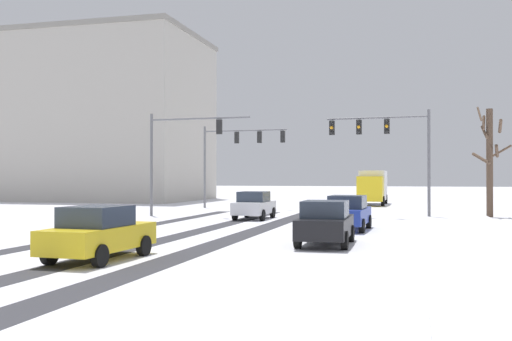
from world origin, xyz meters
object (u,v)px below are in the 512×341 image
office_building_far_left_block (77,120)px  box_truck_delivery (373,186)px  traffic_signal_far_left (237,147)px  traffic_signal_near_left (178,145)px  car_black_third (325,223)px  car_yellow_cab_fourth (99,233)px  traffic_signal_near_right (387,139)px  car_white_lead (254,205)px  bare_tree_sidewalk_far (490,158)px  car_blue_second (348,213)px

office_building_far_left_block → box_truck_delivery: bearing=-6.9°
traffic_signal_far_left → traffic_signal_near_left: same height
traffic_signal_near_left → car_black_third: traffic_signal_near_left is taller
office_building_far_left_block → car_yellow_cab_fourth: bearing=-57.7°
traffic_signal_near_right → car_yellow_cab_fourth: 22.78m
traffic_signal_far_left → car_black_third: (10.31, -23.23, -4.00)m
traffic_signal_far_left → car_white_lead: size_ratio=1.68×
car_yellow_cab_fourth → box_truck_delivery: (5.53, 37.81, 0.82)m
car_yellow_cab_fourth → box_truck_delivery: box_truck_delivery is taller
traffic_signal_near_left → bare_tree_sidewalk_far: size_ratio=0.97×
car_white_lead → car_blue_second: 8.49m
traffic_signal_near_left → office_building_far_left_block: 31.29m
traffic_signal_near_right → traffic_signal_near_left: (-12.70, -2.20, -0.33)m
traffic_signal_near_right → car_white_lead: size_ratio=1.58×
box_truck_delivery → bare_tree_sidewalk_far: bare_tree_sidewalk_far is taller
traffic_signal_near_left → car_blue_second: 13.81m
traffic_signal_far_left → car_blue_second: bearing=-58.3°
car_blue_second → car_black_third: same height
traffic_signal_far_left → car_blue_second: size_ratio=1.66×
traffic_signal_near_left → car_yellow_cab_fourth: 19.99m
car_black_third → box_truck_delivery: bearing=90.8°
car_black_third → bare_tree_sidewalk_far: (7.63, 17.62, 2.81)m
car_white_lead → office_building_far_left_block: 36.37m
traffic_signal_near_right → bare_tree_sidewalk_far: size_ratio=0.94×
traffic_signal_near_right → car_black_third: 16.08m
traffic_signal_near_left → traffic_signal_near_right: bearing=9.8°
traffic_signal_near_left → bare_tree_sidewalk_far: bearing=12.9°
traffic_signal_far_left → traffic_signal_near_left: size_ratio=1.03×
traffic_signal_near_right → car_blue_second: traffic_signal_near_right is taller
box_truck_delivery → traffic_signal_near_left: bearing=-119.7°
traffic_signal_near_right → car_blue_second: (-1.37, -9.21, -3.98)m
bare_tree_sidewalk_far → office_building_far_left_block: (-39.95, 18.38, 5.06)m
car_blue_second → box_truck_delivery: box_truck_delivery is taller
car_blue_second → office_building_far_left_block: (-32.45, 29.70, 7.87)m
car_yellow_cab_fourth → traffic_signal_near_right: bearing=70.5°
traffic_signal_near_right → traffic_signal_near_left: bearing=-170.2°
bare_tree_sidewalk_far → box_truck_delivery: bearing=119.0°
car_white_lead → car_blue_second: (6.10, -5.91, 0.00)m
bare_tree_sidewalk_far → office_building_far_left_block: 44.27m
traffic_signal_near_right → box_truck_delivery: (-1.95, 16.66, -3.16)m
traffic_signal_near_right → office_building_far_left_block: (-33.82, 20.49, 3.89)m
traffic_signal_far_left → office_building_far_left_block: size_ratio=0.25×
traffic_signal_far_left → bare_tree_sidewalk_far: size_ratio=1.00×
traffic_signal_far_left → bare_tree_sidewalk_far: (17.94, -5.61, -1.19)m
car_yellow_cab_fourth → bare_tree_sidewalk_far: bare_tree_sidewalk_far is taller
box_truck_delivery → traffic_signal_near_right: bearing=-83.3°
bare_tree_sidewalk_far → car_blue_second: bearing=-123.5°
traffic_signal_near_left → car_white_lead: (5.23, -1.10, -3.65)m
traffic_signal_far_left → box_truck_delivery: (9.87, 8.94, -3.18)m
car_blue_second → office_building_far_left_block: 44.69m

